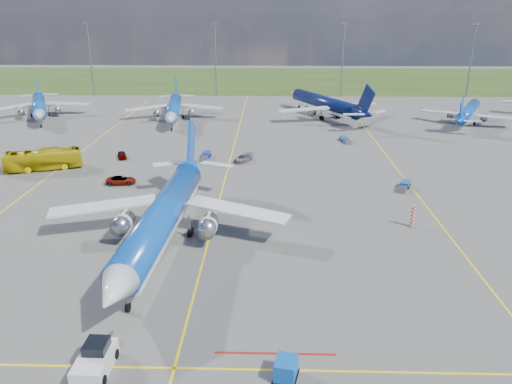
{
  "coord_description": "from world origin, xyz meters",
  "views": [
    {
      "loc": [
        7.38,
        -51.96,
        26.78
      ],
      "look_at": [
        5.64,
        9.61,
        4.0
      ],
      "focal_mm": 35.0,
      "sensor_mm": 36.0,
      "label": 1
    }
  ],
  "objects_px": {
    "baggage_tug_e": "(345,140)",
    "warning_post": "(413,216)",
    "baggage_tug_c": "(206,156)",
    "bg_jet_nw": "(41,118)",
    "pushback_tug": "(95,360)",
    "service_car_c": "(243,158)",
    "bg_jet_ne": "(467,123)",
    "apron_bus": "(43,160)",
    "bg_jet_n": "(324,117)",
    "uld_container": "(286,369)",
    "service_car_a": "(122,155)",
    "bg_jet_nnw": "(174,120)",
    "service_car_b": "(121,180)",
    "main_airliner": "(165,245)",
    "baggage_tug_w": "(404,186)"
  },
  "relations": [
    {
      "from": "bg_jet_nnw",
      "to": "main_airliner",
      "type": "distance_m",
      "value": 71.47
    },
    {
      "from": "uld_container",
      "to": "main_airliner",
      "type": "bearing_deg",
      "value": 135.23
    },
    {
      "from": "service_car_a",
      "to": "baggage_tug_c",
      "type": "distance_m",
      "value": 15.85
    },
    {
      "from": "warning_post",
      "to": "bg_jet_nnw",
      "type": "bearing_deg",
      "value": 123.72
    },
    {
      "from": "uld_container",
      "to": "service_car_b",
      "type": "relative_size",
      "value": 0.42
    },
    {
      "from": "service_car_b",
      "to": "bg_jet_nnw",
      "type": "bearing_deg",
      "value": -6.34
    },
    {
      "from": "main_airliner",
      "to": "uld_container",
      "type": "xyz_separation_m",
      "value": [
        13.92,
        -22.45,
        0.8
      ]
    },
    {
      "from": "baggage_tug_w",
      "to": "baggage_tug_e",
      "type": "distance_m",
      "value": 29.76
    },
    {
      "from": "apron_bus",
      "to": "service_car_c",
      "type": "distance_m",
      "value": 35.35
    },
    {
      "from": "bg_jet_ne",
      "to": "baggage_tug_c",
      "type": "bearing_deg",
      "value": 56.16
    },
    {
      "from": "bg_jet_ne",
      "to": "service_car_c",
      "type": "distance_m",
      "value": 64.1
    },
    {
      "from": "baggage_tug_c",
      "to": "bg_jet_nw",
      "type": "bearing_deg",
      "value": 146.59
    },
    {
      "from": "uld_container",
      "to": "service_car_a",
      "type": "distance_m",
      "value": 65.92
    },
    {
      "from": "bg_jet_nw",
      "to": "uld_container",
      "type": "height_order",
      "value": "bg_jet_nw"
    },
    {
      "from": "pushback_tug",
      "to": "service_car_a",
      "type": "relative_size",
      "value": 1.75
    },
    {
      "from": "baggage_tug_c",
      "to": "baggage_tug_e",
      "type": "height_order",
      "value": "baggage_tug_c"
    },
    {
      "from": "baggage_tug_w",
      "to": "bg_jet_ne",
      "type": "bearing_deg",
      "value": 84.54
    },
    {
      "from": "service_car_b",
      "to": "baggage_tug_c",
      "type": "relative_size",
      "value": 1.03
    },
    {
      "from": "pushback_tug",
      "to": "service_car_a",
      "type": "xyz_separation_m",
      "value": [
        -14.45,
        58.5,
        -0.25
      ]
    },
    {
      "from": "bg_jet_n",
      "to": "main_airliner",
      "type": "height_order",
      "value": "main_airliner"
    },
    {
      "from": "bg_jet_nnw",
      "to": "pushback_tug",
      "type": "distance_m",
      "value": 93.06
    },
    {
      "from": "bg_jet_nnw",
      "to": "bg_jet_n",
      "type": "height_order",
      "value": "bg_jet_n"
    },
    {
      "from": "uld_container",
      "to": "service_car_c",
      "type": "distance_m",
      "value": 57.84
    },
    {
      "from": "service_car_b",
      "to": "baggage_tug_c",
      "type": "distance_m",
      "value": 19.26
    },
    {
      "from": "baggage_tug_e",
      "to": "bg_jet_nnw",
      "type": "bearing_deg",
      "value": 144.7
    },
    {
      "from": "bg_jet_n",
      "to": "pushback_tug",
      "type": "bearing_deg",
      "value": 47.63
    },
    {
      "from": "bg_jet_ne",
      "to": "apron_bus",
      "type": "distance_m",
      "value": 97.58
    },
    {
      "from": "bg_jet_ne",
      "to": "baggage_tug_c",
      "type": "xyz_separation_m",
      "value": [
        -61.06,
        -32.83,
        0.47
      ]
    },
    {
      "from": "main_airliner",
      "to": "baggage_tug_e",
      "type": "xyz_separation_m",
      "value": [
        28.54,
        50.13,
        0.47
      ]
    },
    {
      "from": "bg_jet_nw",
      "to": "bg_jet_ne",
      "type": "bearing_deg",
      "value": -25.39
    },
    {
      "from": "bg_jet_nnw",
      "to": "bg_jet_ne",
      "type": "relative_size",
      "value": 1.11
    },
    {
      "from": "bg_jet_ne",
      "to": "service_car_a",
      "type": "relative_size",
      "value": 8.44
    },
    {
      "from": "bg_jet_ne",
      "to": "baggage_tug_e",
      "type": "relative_size",
      "value": 6.75
    },
    {
      "from": "pushback_tug",
      "to": "service_car_c",
      "type": "relative_size",
      "value": 1.46
    },
    {
      "from": "pushback_tug",
      "to": "baggage_tug_w",
      "type": "distance_m",
      "value": 55.1
    },
    {
      "from": "apron_bus",
      "to": "bg_jet_n",
      "type": "bearing_deg",
      "value": -69.44
    },
    {
      "from": "warning_post",
      "to": "bg_jet_n",
      "type": "distance_m",
      "value": 69.48
    },
    {
      "from": "bg_jet_ne",
      "to": "baggage_tug_e",
      "type": "xyz_separation_m",
      "value": [
        -32.91,
        -19.73,
        0.47
      ]
    },
    {
      "from": "service_car_a",
      "to": "service_car_b",
      "type": "relative_size",
      "value": 0.78
    },
    {
      "from": "baggage_tug_w",
      "to": "service_car_a",
      "type": "bearing_deg",
      "value": -173.74
    },
    {
      "from": "warning_post",
      "to": "pushback_tug",
      "type": "distance_m",
      "value": 42.79
    },
    {
      "from": "apron_bus",
      "to": "baggage_tug_e",
      "type": "distance_m",
      "value": 59.59
    },
    {
      "from": "baggage_tug_c",
      "to": "bg_jet_nnw",
      "type": "bearing_deg",
      "value": 113.14
    },
    {
      "from": "bg_jet_n",
      "to": "service_car_c",
      "type": "distance_m",
      "value": 44.86
    },
    {
      "from": "baggage_tug_e",
      "to": "baggage_tug_c",
      "type": "bearing_deg",
      "value": -163.5
    },
    {
      "from": "baggage_tug_e",
      "to": "warning_post",
      "type": "bearing_deg",
      "value": -95.07
    },
    {
      "from": "bg_jet_nnw",
      "to": "pushback_tug",
      "type": "bearing_deg",
      "value": -90.88
    },
    {
      "from": "warning_post",
      "to": "service_car_c",
      "type": "distance_m",
      "value": 37.12
    },
    {
      "from": "apron_bus",
      "to": "warning_post",
      "type": "bearing_deg",
      "value": -131.59
    },
    {
      "from": "service_car_b",
      "to": "pushback_tug",
      "type": "bearing_deg",
      "value": -173.19
    }
  ]
}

